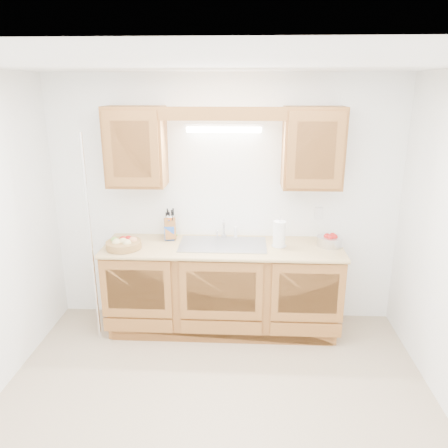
# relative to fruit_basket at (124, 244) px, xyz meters

# --- Properties ---
(room) EXTENTS (3.52, 3.50, 2.50)m
(room) POSITION_rel_fruit_basket_xyz_m (0.94, -1.07, 0.30)
(room) COLOR tan
(room) RESTS_ON ground
(base_cabinets) EXTENTS (2.20, 0.60, 0.86)m
(base_cabinets) POSITION_rel_fruit_basket_xyz_m (0.94, 0.13, -0.51)
(base_cabinets) COLOR brown
(base_cabinets) RESTS_ON ground
(countertop) EXTENTS (2.30, 0.63, 0.04)m
(countertop) POSITION_rel_fruit_basket_xyz_m (0.94, 0.12, -0.07)
(countertop) COLOR tan
(countertop) RESTS_ON base_cabinets
(upper_cabinet_left) EXTENTS (0.55, 0.33, 0.75)m
(upper_cabinet_left) POSITION_rel_fruit_basket_xyz_m (0.11, 0.27, 0.88)
(upper_cabinet_left) COLOR brown
(upper_cabinet_left) RESTS_ON room
(upper_cabinet_right) EXTENTS (0.55, 0.33, 0.75)m
(upper_cabinet_right) POSITION_rel_fruit_basket_xyz_m (1.77, 0.27, 0.88)
(upper_cabinet_right) COLOR brown
(upper_cabinet_right) RESTS_ON room
(valance) EXTENTS (2.20, 0.05, 0.12)m
(valance) POSITION_rel_fruit_basket_xyz_m (0.94, 0.12, 1.19)
(valance) COLOR brown
(valance) RESTS_ON room
(fluorescent_fixture) EXTENTS (0.76, 0.08, 0.08)m
(fluorescent_fixture) POSITION_rel_fruit_basket_xyz_m (0.94, 0.35, 1.05)
(fluorescent_fixture) COLOR white
(fluorescent_fixture) RESTS_ON room
(sink) EXTENTS (0.84, 0.46, 0.36)m
(sink) POSITION_rel_fruit_basket_xyz_m (0.94, 0.14, -0.12)
(sink) COLOR #9E9EA3
(sink) RESTS_ON countertop
(wire_shelf_pole) EXTENTS (0.03, 0.03, 2.00)m
(wire_shelf_pole) POSITION_rel_fruit_basket_xyz_m (-0.26, -0.13, 0.05)
(wire_shelf_pole) COLOR silver
(wire_shelf_pole) RESTS_ON ground
(outlet_plate) EXTENTS (0.08, 0.01, 0.12)m
(outlet_plate) POSITION_rel_fruit_basket_xyz_m (1.89, 0.42, 0.20)
(outlet_plate) COLOR white
(outlet_plate) RESTS_ON room
(fruit_basket) EXTENTS (0.44, 0.44, 0.10)m
(fruit_basket) POSITION_rel_fruit_basket_xyz_m (0.00, 0.00, 0.00)
(fruit_basket) COLOR #A57E42
(fruit_basket) RESTS_ON countertop
(knife_block) EXTENTS (0.15, 0.20, 0.32)m
(knife_block) POSITION_rel_fruit_basket_xyz_m (0.40, 0.30, 0.07)
(knife_block) COLOR brown
(knife_block) RESTS_ON countertop
(orange_canister) EXTENTS (0.09, 0.09, 0.24)m
(orange_canister) POSITION_rel_fruit_basket_xyz_m (0.40, 0.30, 0.07)
(orange_canister) COLOR #E1510C
(orange_canister) RESTS_ON countertop
(soap_bottle) EXTENTS (0.10, 0.10, 0.22)m
(soap_bottle) POSITION_rel_fruit_basket_xyz_m (0.40, 0.28, 0.06)
(soap_bottle) COLOR blue
(soap_bottle) RESTS_ON countertop
(sponge) EXTENTS (0.12, 0.10, 0.02)m
(sponge) POSITION_rel_fruit_basket_xyz_m (0.40, 0.37, -0.04)
(sponge) COLOR #CC333F
(sponge) RESTS_ON countertop
(paper_towel) EXTENTS (0.15, 0.15, 0.30)m
(paper_towel) POSITION_rel_fruit_basket_xyz_m (1.48, 0.12, 0.08)
(paper_towel) COLOR silver
(paper_towel) RESTS_ON countertop
(apple_bowl) EXTENTS (0.25, 0.25, 0.13)m
(apple_bowl) POSITION_rel_fruit_basket_xyz_m (1.97, 0.16, 0.01)
(apple_bowl) COLOR silver
(apple_bowl) RESTS_ON countertop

